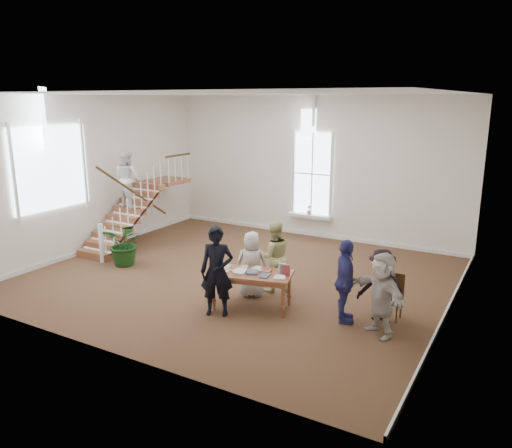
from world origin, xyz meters
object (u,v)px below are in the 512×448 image
Objects in this scene: police_officer at (217,271)px; person_yellow at (274,257)px; floor_plant at (125,243)px; side_chair at (393,294)px; woman_cluster_b at (381,285)px; library_table at (251,276)px; elderly_woman at (252,264)px; woman_cluster_a at (345,282)px; woman_cluster_c at (381,294)px.

person_yellow is at bearing 54.50° from police_officer.
side_chair is (7.14, 0.22, -0.09)m from floor_plant.
police_officer is at bearing 35.30° from person_yellow.
person_yellow reaches higher than woman_cluster_b.
side_chair reaches higher than library_table.
woman_cluster_b is at bearing 158.76° from elderly_woman.
library_table is 1.11m from person_yellow.
library_table is 0.82m from police_officer.
woman_cluster_a is 1.83× the size of side_chair.
woman_cluster_a is (2.01, -0.78, 0.02)m from person_yellow.
elderly_woman is 0.59m from person_yellow.
woman_cluster_b is 0.91× the size of woman_cluster_c.
woman_cluster_c is 1.33× the size of floor_plant.
person_yellow is (0.30, 0.50, 0.09)m from elderly_woman.
side_chair is at bearing 5.02° from library_table.
library_table is at bearing 50.26° from person_yellow.
police_officer is at bearing -14.18° from woman_cluster_b.
floor_plant reaches higher than library_table.
police_officer is 4.20m from floor_plant.
library_table is at bearing 94.93° from elderly_woman.
floor_plant is at bearing 137.43° from police_officer.
woman_cluster_b is 1.59× the size of side_chair.
woman_cluster_a is at bearing -156.84° from woman_cluster_c.
woman_cluster_c reaches higher than side_chair.
person_yellow is at bearing -145.55° from elderly_woman.
police_officer is 1.26× the size of elderly_woman.
police_officer reaches higher than floor_plant.
person_yellow reaches higher than side_chair.
woman_cluster_c is at bearing 118.86° from person_yellow.
woman_cluster_b is at bearing 1.83° from library_table.
library_table is 1.25× the size of woman_cluster_b.
library_table is at bearing -159.79° from side_chair.
woman_cluster_b is (3.01, 1.42, -0.20)m from police_officer.
woman_cluster_a is (2.41, 0.97, -0.09)m from police_officer.
woman_cluster_a is 1.05× the size of woman_cluster_c.
police_officer reaches higher than elderly_woman.
police_officer is (-0.44, -0.65, 0.23)m from library_table.
police_officer is 1.27m from elderly_woman.
woman_cluster_a is 1.15× the size of woman_cluster_b.
person_yellow is at bearing -161.97° from woman_cluster_c.
police_officer is 2.02× the size of side_chair.
person_yellow is 4.36m from floor_plant.
floor_plant is (-4.34, -0.32, -0.22)m from person_yellow.
side_chair is at bearing -169.56° from woman_cluster_b.
side_chair is (0.19, 0.23, -0.23)m from woman_cluster_b.
side_chair is at bearing -71.21° from woman_cluster_a.
police_officer is at bearing -19.94° from floor_plant.
woman_cluster_c reaches higher than floor_plant.
library_table is at bearing -22.75° from woman_cluster_b.
floor_plant is at bearing -177.94° from side_chair.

